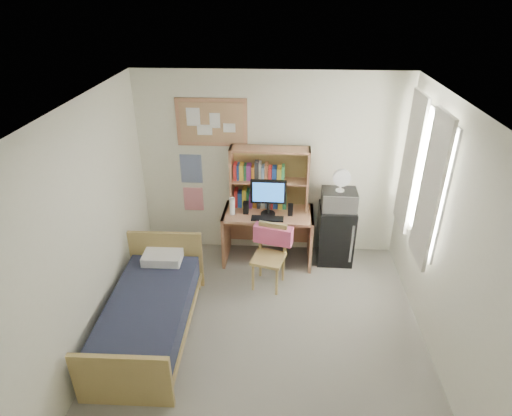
# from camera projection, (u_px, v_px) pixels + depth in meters

# --- Properties ---
(floor) EXTENTS (3.60, 4.20, 0.02)m
(floor) POSITION_uv_depth(u_px,v_px,m) (263.00, 353.00, 4.64)
(floor) COLOR gray
(floor) RESTS_ON ground
(ceiling) EXTENTS (3.60, 4.20, 0.02)m
(ceiling) POSITION_uv_depth(u_px,v_px,m) (266.00, 117.00, 3.42)
(ceiling) COLOR silver
(ceiling) RESTS_ON wall_back
(wall_back) EXTENTS (3.60, 0.04, 2.60)m
(wall_back) POSITION_uv_depth(u_px,v_px,m) (270.00, 167.00, 5.88)
(wall_back) COLOR white
(wall_back) RESTS_ON floor
(wall_left) EXTENTS (0.04, 4.20, 2.60)m
(wall_left) POSITION_uv_depth(u_px,v_px,m) (78.00, 246.00, 4.12)
(wall_left) COLOR white
(wall_left) RESTS_ON floor
(wall_right) EXTENTS (0.04, 4.20, 2.60)m
(wall_right) POSITION_uv_depth(u_px,v_px,m) (459.00, 258.00, 3.94)
(wall_right) COLOR white
(wall_right) RESTS_ON floor
(window_unit) EXTENTS (0.10, 1.40, 1.70)m
(window_unit) POSITION_uv_depth(u_px,v_px,m) (422.00, 176.00, 4.86)
(window_unit) COLOR white
(window_unit) RESTS_ON wall_right
(curtain_left) EXTENTS (0.04, 0.55, 1.70)m
(curtain_left) POSITION_uv_depth(u_px,v_px,m) (430.00, 191.00, 4.51)
(curtain_left) COLOR silver
(curtain_left) RESTS_ON wall_right
(curtain_right) EXTENTS (0.04, 0.55, 1.70)m
(curtain_right) POSITION_uv_depth(u_px,v_px,m) (410.00, 163.00, 5.21)
(curtain_right) COLOR silver
(curtain_right) RESTS_ON wall_right
(bulletin_board) EXTENTS (0.94, 0.03, 0.64)m
(bulletin_board) POSITION_uv_depth(u_px,v_px,m) (212.00, 122.00, 5.61)
(bulletin_board) COLOR tan
(bulletin_board) RESTS_ON wall_back
(poster_wave) EXTENTS (0.30, 0.01, 0.42)m
(poster_wave) POSITION_uv_depth(u_px,v_px,m) (191.00, 169.00, 5.95)
(poster_wave) COLOR navy
(poster_wave) RESTS_ON wall_back
(poster_japan) EXTENTS (0.28, 0.01, 0.36)m
(poster_japan) POSITION_uv_depth(u_px,v_px,m) (194.00, 199.00, 6.17)
(poster_japan) COLOR #E42842
(poster_japan) RESTS_ON wall_back
(desk) EXTENTS (1.25, 0.65, 0.77)m
(desk) POSITION_uv_depth(u_px,v_px,m) (268.00, 236.00, 6.02)
(desk) COLOR tan
(desk) RESTS_ON floor
(desk_chair) EXTENTS (0.52, 0.52, 0.85)m
(desk_chair) POSITION_uv_depth(u_px,v_px,m) (269.00, 258.00, 5.47)
(desk_chair) COLOR tan
(desk_chair) RESTS_ON floor
(mini_fridge) EXTENTS (0.50, 0.50, 0.83)m
(mini_fridge) POSITION_uv_depth(u_px,v_px,m) (335.00, 234.00, 6.01)
(mini_fridge) COLOR black
(mini_fridge) RESTS_ON floor
(bed) EXTENTS (0.91, 1.79, 0.49)m
(bed) POSITION_uv_depth(u_px,v_px,m) (149.00, 318.00, 4.76)
(bed) COLOR #1B1F32
(bed) RESTS_ON floor
(hutch) EXTENTS (1.07, 0.30, 0.87)m
(hutch) POSITION_uv_depth(u_px,v_px,m) (269.00, 179.00, 5.77)
(hutch) COLOR tan
(hutch) RESTS_ON desk
(monitor) EXTENTS (0.47, 0.05, 0.50)m
(monitor) POSITION_uv_depth(u_px,v_px,m) (268.00, 198.00, 5.67)
(monitor) COLOR black
(monitor) RESTS_ON desk
(keyboard) EXTENTS (0.43, 0.15, 0.02)m
(keyboard) POSITION_uv_depth(u_px,v_px,m) (267.00, 219.00, 5.66)
(keyboard) COLOR black
(keyboard) RESTS_ON desk
(speaker_left) EXTENTS (0.07, 0.07, 0.18)m
(speaker_left) POSITION_uv_depth(u_px,v_px,m) (246.00, 208.00, 5.77)
(speaker_left) COLOR black
(speaker_left) RESTS_ON desk
(speaker_right) EXTENTS (0.07, 0.07, 0.17)m
(speaker_right) POSITION_uv_depth(u_px,v_px,m) (290.00, 210.00, 5.73)
(speaker_right) COLOR black
(speaker_right) RESTS_ON desk
(water_bottle) EXTENTS (0.07, 0.07, 0.24)m
(water_bottle) POSITION_uv_depth(u_px,v_px,m) (232.00, 206.00, 5.73)
(water_bottle) COLOR white
(water_bottle) RESTS_ON desk
(hoodie) EXTENTS (0.53, 0.28, 0.24)m
(hoodie) POSITION_uv_depth(u_px,v_px,m) (273.00, 235.00, 5.53)
(hoodie) COLOR #EA5988
(hoodie) RESTS_ON desk_chair
(microwave) EXTENTS (0.47, 0.36, 0.27)m
(microwave) POSITION_uv_depth(u_px,v_px,m) (339.00, 200.00, 5.74)
(microwave) COLOR #B8B8BD
(microwave) RESTS_ON mini_fridge
(desk_fan) EXTENTS (0.23, 0.23, 0.29)m
(desk_fan) POSITION_uv_depth(u_px,v_px,m) (341.00, 181.00, 5.61)
(desk_fan) COLOR white
(desk_fan) RESTS_ON microwave
(pillow) EXTENTS (0.47, 0.33, 0.11)m
(pillow) POSITION_uv_depth(u_px,v_px,m) (163.00, 257.00, 5.28)
(pillow) COLOR white
(pillow) RESTS_ON bed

